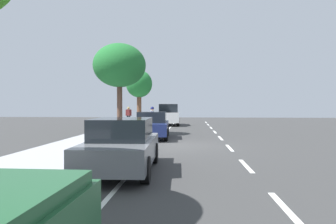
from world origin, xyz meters
name	(u,v)px	position (x,y,z in m)	size (l,w,h in m)	color
ground	(172,145)	(0.00, 0.00, 0.00)	(68.11, 68.11, 0.00)	#373737
sidewalk	(91,143)	(3.95, 0.00, 0.08)	(3.13, 42.57, 0.16)	#9B9CA2
curb_edge	(124,143)	(2.31, 0.00, 0.08)	(0.16, 42.57, 0.16)	gray
lane_stripe_centre	(224,142)	(-2.58, -1.28, 0.00)	(0.14, 40.00, 0.01)	white
lane_stripe_bike_edge	(155,145)	(0.84, 0.00, 0.00)	(0.12, 42.57, 0.01)	white
parked_suv_white_nearest	(168,114)	(1.18, -14.80, 1.03)	(2.16, 4.80, 1.99)	white
parked_sedan_dark_blue_second	(152,125)	(1.31, -3.01, 0.75)	(1.99, 4.48, 1.52)	navy
parked_sedan_grey_mid	(122,145)	(1.10, 6.13, 0.75)	(1.95, 4.45, 1.52)	slate
bicycle_at_curb	(154,125)	(1.85, -8.74, 0.39)	(1.72, 0.60, 0.79)	black
cyclist_with_backpack	(152,116)	(2.07, -9.18, 1.10)	(0.48, 0.60, 1.78)	#C6B284
street_tree_near_cyclist	(139,85)	(3.62, -12.81, 3.68)	(2.30, 2.30, 4.79)	brown
street_tree_mid_block	(120,66)	(3.62, -4.97, 4.38)	(3.33, 3.33, 5.63)	brown
pedestrian_on_phone	(129,115)	(4.69, -13.44, 1.04)	(0.58, 0.36, 1.57)	black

